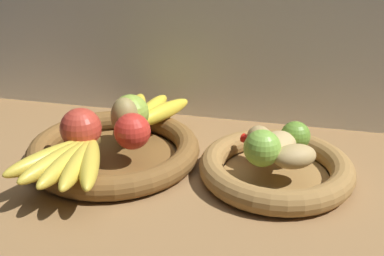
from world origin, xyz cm
name	(u,v)px	position (x,y,z in cm)	size (l,w,h in cm)	color
ground_plane	(195,185)	(0.00, 0.00, -1.50)	(140.00, 90.00, 3.00)	olive
fruit_bowl_left	(114,150)	(-17.04, 3.18, 2.05)	(33.49, 33.49, 4.45)	brown
fruit_bowl_right	(276,168)	(14.25, 3.18, 2.06)	(27.92, 27.92, 4.45)	olive
apple_red_front	(81,128)	(-21.28, -1.33, 8.27)	(7.63, 7.63, 7.63)	#B73828
apple_red_right	(132,131)	(-12.00, 0.54, 7.85)	(6.79, 6.79, 6.79)	red
apple_green_back	(131,113)	(-15.13, 8.12, 8.16)	(7.41, 7.41, 7.41)	#8CAD3D
pear_brown	(125,117)	(-15.24, 5.26, 8.40)	(5.64, 5.42, 7.90)	olive
banana_bunch_front	(70,160)	(-19.69, -9.42, 6.09)	(17.80, 19.30, 3.27)	gold
banana_bunch_back	(149,111)	(-13.45, 14.62, 6.15)	(14.44, 18.69, 3.39)	yellow
potato_small	(295,156)	(17.30, 0.13, 6.50)	(7.79, 5.08, 4.09)	tan
potato_large	(278,145)	(14.25, 3.18, 6.76)	(7.94, 5.98, 4.62)	tan
potato_oblong	(260,138)	(10.82, 5.85, 6.58)	(6.12, 4.53, 4.25)	tan
lime_near	(262,148)	(11.79, -0.52, 7.68)	(6.44, 6.44, 6.44)	#7AAD3D
lime_far	(295,136)	(17.13, 6.87, 7.18)	(5.45, 5.45, 5.45)	olive
chili_pepper	(271,149)	(13.08, 4.21, 5.33)	(1.76, 1.76, 13.32)	red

